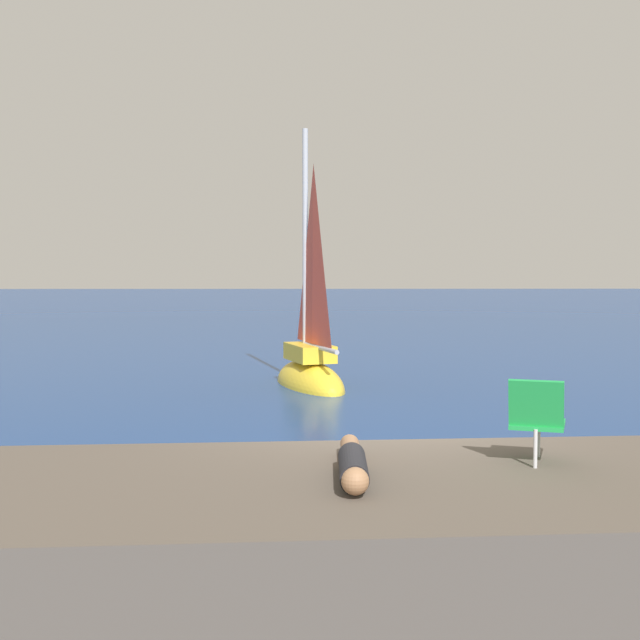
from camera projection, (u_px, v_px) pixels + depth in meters
The scene contains 7 objects.
ground_plane at pixel (381, 507), 10.42m from camera, with size 160.00×160.00×0.00m, color navy.
shore_ledge at pixel (374, 539), 7.53m from camera, with size 7.08×3.23×1.05m, color brown.
boulder_seaward at pixel (489, 532), 9.46m from camera, with size 1.36×1.09×0.75m, color brown.
boulder_inland at pixel (522, 525), 9.70m from camera, with size 1.46×1.17×0.80m, color #585146.
sailboat_near at pixel (310, 371), 20.37m from camera, with size 2.19×3.62×6.53m.
person_sunbather at pixel (353, 464), 7.53m from camera, with size 0.26×1.76×0.25m.
beach_chair at pixel (537, 416), 7.99m from camera, with size 0.64×0.71×0.80m.
Camera 1 is at (-0.87, -10.24, 2.91)m, focal length 49.55 mm.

